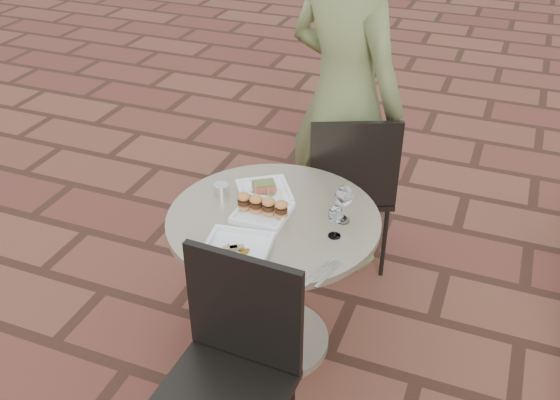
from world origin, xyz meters
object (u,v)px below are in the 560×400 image
at_px(plate_sliders, 262,208).
at_px(plate_tuna, 236,249).
at_px(diner, 344,99).
at_px(plate_salmon, 264,191).
at_px(cafe_table, 274,263).
at_px(chair_near, 232,360).
at_px(chair_far, 350,181).

height_order(plate_sliders, plate_tuna, plate_sliders).
relative_size(diner, plate_salmon, 6.07).
distance_m(diner, plate_sliders, 0.85).
distance_m(cafe_table, plate_tuna, 0.39).
bearing_deg(chair_near, plate_tuna, 113.41).
height_order(plate_salmon, plate_tuna, plate_salmon).
bearing_deg(chair_far, plate_tuna, 55.64).
bearing_deg(diner, plate_sliders, 106.19).
height_order(plate_salmon, plate_sliders, plate_sliders).
relative_size(plate_sliders, plate_tuna, 0.79).
distance_m(diner, plate_tuna, 1.12).
height_order(chair_near, diner, diner).
distance_m(diner, plate_salmon, 0.72).
bearing_deg(cafe_table, diner, 86.43).
bearing_deg(chair_near, diner, 93.85).
bearing_deg(cafe_table, plate_sliders, -171.25).
height_order(chair_far, diner, diner).
bearing_deg(diner, plate_tuna, 108.18).
xyz_separation_m(chair_near, plate_sliders, (-0.14, 0.62, 0.21)).
xyz_separation_m(chair_far, plate_sliders, (-0.19, -0.70, 0.21)).
height_order(chair_near, plate_sliders, chair_near).
distance_m(cafe_table, plate_sliders, 0.28).
bearing_deg(plate_tuna, plate_sliders, 91.39).
xyz_separation_m(cafe_table, diner, (0.05, 0.82, 0.45)).
xyz_separation_m(chair_near, plate_tuna, (-0.14, 0.35, 0.20)).
distance_m(chair_near, plate_salmon, 0.83).
relative_size(cafe_table, plate_sliders, 3.97).
relative_size(cafe_table, chair_far, 0.97).
height_order(cafe_table, plate_salmon, plate_salmon).
bearing_deg(plate_salmon, plate_tuna, -81.44).
relative_size(chair_near, plate_tuna, 3.26).
bearing_deg(diner, chair_far, 148.74).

